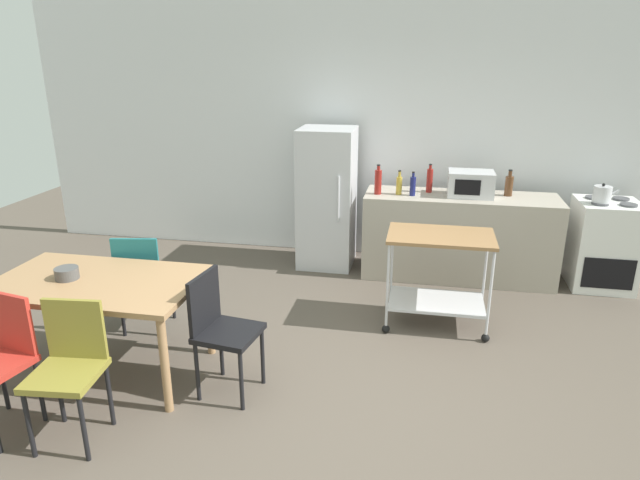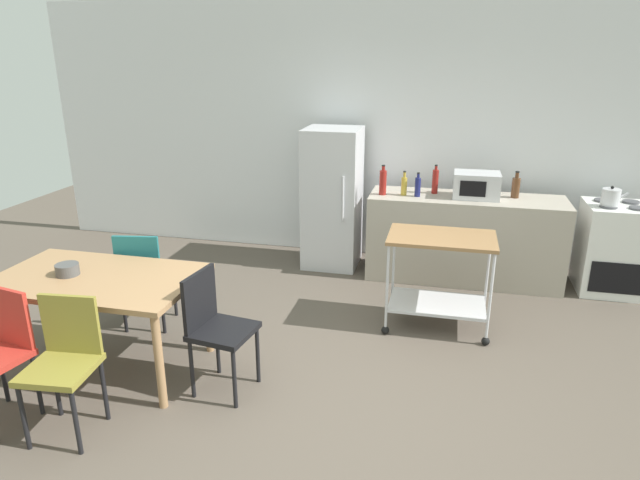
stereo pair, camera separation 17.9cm
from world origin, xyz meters
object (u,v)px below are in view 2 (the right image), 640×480
Objects in this scene: kettle at (611,197)px; refrigerator at (332,198)px; kitchen_cart at (440,266)px; microwave at (476,185)px; bottle_sparkling_water at (516,187)px; chair_olive at (64,357)px; chair_black at (215,324)px; stove_oven at (612,248)px; bottle_soda at (435,181)px; bottle_wine at (418,187)px; bottle_olive_oil at (404,186)px; dining_table at (97,286)px; chair_teal at (144,273)px; bottle_hot_sauce at (383,182)px; fruit_bowl at (67,270)px.

refrigerator is at bearing 176.30° from kettle.
kitchen_cart is 1.32m from microwave.
kettle is (0.86, -0.17, -0.01)m from bottle_sparkling_water.
kettle is at bearing 33.44° from chair_olive.
kettle is (3.06, 2.45, 0.48)m from chair_black.
chair_olive reaches higher than kitchen_cart.
stove_oven is at bearing 0.60° from microwave.
bottle_wine is at bearing -133.14° from bottle_soda.
chair_black is 2.01m from kitchen_cart.
bottle_soda is (0.31, 0.15, 0.03)m from bottle_olive_oil.
kettle reaches higher than dining_table.
bottle_soda is (2.36, 1.89, 0.51)m from chair_teal.
chair_teal is 3.73m from bottle_sparkling_water.
chair_olive is at bearing -120.22° from bottle_olive_oil.
chair_teal is 2.92× the size of bottle_soda.
kitchen_cart is 1.23m from bottle_wine.
kitchen_cart reaches higher than dining_table.
bottle_soda is 1.68m from kettle.
bottle_soda is at bearing 19.25° from bottle_hot_sauce.
fruit_bowl is (-1.19, 0.06, 0.27)m from chair_black.
microwave is at bearing 176.15° from kettle.
kitchen_cart is 1.36m from bottle_hot_sauce.
chair_black is 1.93× the size of microwave.
fruit_bowl is at bearing -130.71° from bottle_hot_sauce.
bottle_soda reaches higher than bottle_sparkling_water.
fruit_bowl is at bearing -154.71° from kitchen_cart.
dining_table is at bearing 93.26° from chair_black.
refrigerator reaches higher than chair_black.
kitchen_cart reaches higher than fruit_bowl.
chair_olive is 5.24× the size of fruit_bowl.
kitchen_cart is at bearing -59.58° from bottle_hot_sauce.
bottle_sparkling_water reaches higher than kitchen_cart.
stove_oven is (4.15, 2.47, -0.22)m from dining_table.
chair_olive is 3.43m from refrigerator.
bottle_olive_oil is (0.80, -0.16, 0.23)m from refrigerator.
bottle_hot_sauce reaches higher than stove_oven.
chair_black is 2.83× the size of bottle_hot_sauce.
refrigerator is at bearing 168.38° from bottle_olive_oil.
bottle_wine is at bearing -169.39° from bottle_sparkling_water.
microwave reaches higher than bottle_olive_oil.
bottle_soda is (2.36, 2.54, 0.36)m from dining_table.
bottle_hot_sauce is at bearing 52.21° from dining_table.
bottle_sparkling_water is at bearing 8.00° from bottle_hot_sauce.
bottle_wine is 0.83× the size of bottle_soda.
chair_olive is 2.83× the size of bottle_hot_sauce.
dining_table is 1.69× the size of chair_olive.
bottle_wine reaches higher than kitchen_cart.
refrigerator is at bearing 161.43° from bottle_hot_sauce.
chair_olive is at bearing 139.07° from chair_black.
bottle_olive_oil is 0.55× the size of microwave.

